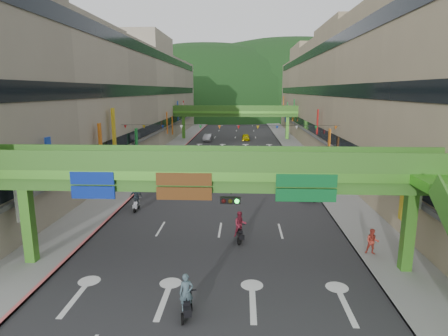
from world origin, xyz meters
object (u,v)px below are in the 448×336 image
object	(u,v)px
scooter_rider_near	(186,297)
car_yellow	(246,137)
overpass_near	(230,185)
car_silver	(208,138)
scooter_rider_mid	(240,226)
pedestrian_red	(372,244)

from	to	relation	value
scooter_rider_near	car_yellow	xyz separation A→B (m)	(3.15, 62.29, -0.32)
overpass_near	car_yellow	size ratio (longest dim) A/B	7.03
overpass_near	car_yellow	xyz separation A→B (m)	(1.35, 57.91, -4.53)
car_silver	car_yellow	world-z (taller)	car_silver
scooter_rider_near	scooter_rider_mid	distance (m)	9.22
scooter_rider_mid	pedestrian_red	size ratio (longest dim) A/B	1.32
overpass_near	car_yellow	world-z (taller)	overpass_near
car_silver	scooter_rider_mid	bearing A→B (deg)	-79.39
overpass_near	pedestrian_red	size ratio (longest dim) A/B	17.06
car_silver	car_yellow	xyz separation A→B (m)	(7.78, 1.91, -0.06)
overpass_near	scooter_rider_mid	bearing A→B (deg)	82.71
car_yellow	scooter_rider_near	bearing A→B (deg)	-93.89
scooter_rider_near	scooter_rider_mid	bearing A→B (deg)	75.03
car_yellow	pedestrian_red	size ratio (longest dim) A/B	2.43
scooter_rider_near	overpass_near	bearing A→B (deg)	67.63
scooter_rider_mid	car_silver	world-z (taller)	scooter_rider_mid
car_silver	car_yellow	distance (m)	8.01
car_silver	pedestrian_red	bearing A→B (deg)	-71.15
scooter_rider_mid	car_yellow	distance (m)	53.39
scooter_rider_near	pedestrian_red	distance (m)	12.76
car_yellow	car_silver	bearing A→B (deg)	-167.20
overpass_near	pedestrian_red	distance (m)	10.23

